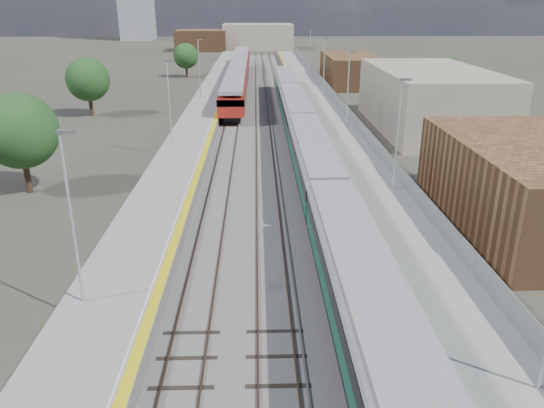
{
  "coord_description": "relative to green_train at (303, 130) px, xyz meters",
  "views": [
    {
      "loc": [
        -2.68,
        -12.0,
        13.05
      ],
      "look_at": [
        -1.85,
        16.33,
        2.2
      ],
      "focal_mm": 35.0,
      "sensor_mm": 36.0,
      "label": 1
    }
  ],
  "objects": [
    {
      "name": "ballast_bed",
      "position": [
        -3.75,
        17.16,
        -2.09
      ],
      "size": [
        10.5,
        155.0,
        0.06
      ],
      "primitive_type": "cube",
      "color": "#565451",
      "rests_on": "ground"
    },
    {
      "name": "tree_a",
      "position": [
        -20.81,
        -10.34,
        2.44
      ],
      "size": [
        5.35,
        5.35,
        7.25
      ],
      "color": "#382619",
      "rests_on": "ground"
    },
    {
      "name": "tree_c",
      "position": [
        -16.91,
        52.31,
        1.71
      ],
      "size": [
        4.49,
        4.49,
        6.09
      ],
      "color": "#382619",
      "rests_on": "ground"
    },
    {
      "name": "platform_left",
      "position": [
        -10.55,
        17.15,
        -1.6
      ],
      "size": [
        4.3,
        155.0,
        8.52
      ],
      "color": "slate",
      "rests_on": "ground"
    },
    {
      "name": "ground",
      "position": [
        -1.5,
        14.66,
        -2.12
      ],
      "size": [
        320.0,
        320.0,
        0.0
      ],
      "primitive_type": "plane",
      "color": "#47443A",
      "rests_on": "ground"
    },
    {
      "name": "green_train",
      "position": [
        0.0,
        0.0,
        0.0
      ],
      "size": [
        2.74,
        76.24,
        3.01
      ],
      "color": "black",
      "rests_on": "ground"
    },
    {
      "name": "tracks",
      "position": [
        -3.15,
        18.84,
        -2.01
      ],
      "size": [
        8.96,
        160.0,
        0.17
      ],
      "color": "#4C3323",
      "rests_on": "ground"
    },
    {
      "name": "platform_right",
      "position": [
        3.78,
        17.15,
        -1.59
      ],
      "size": [
        4.7,
        155.0,
        8.52
      ],
      "color": "slate",
      "rests_on": "ground"
    },
    {
      "name": "buildings",
      "position": [
        -19.62,
        103.26,
        8.58
      ],
      "size": [
        72.0,
        185.5,
        40.0
      ],
      "color": "brown",
      "rests_on": "ground"
    },
    {
      "name": "tree_d",
      "position": [
        21.91,
        25.62,
        1.73
      ],
      "size": [
        4.51,
        4.51,
        6.12
      ],
      "color": "#382619",
      "rests_on": "ground"
    },
    {
      "name": "tree_b",
      "position": [
        -24.25,
        17.45,
        2.24
      ],
      "size": [
        5.12,
        5.12,
        6.93
      ],
      "color": "#382619",
      "rests_on": "ground"
    },
    {
      "name": "red_train",
      "position": [
        -7.0,
        41.01,
        0.14
      ],
      "size": [
        3.03,
        61.37,
        3.82
      ],
      "color": "black",
      "rests_on": "ground"
    }
  ]
}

